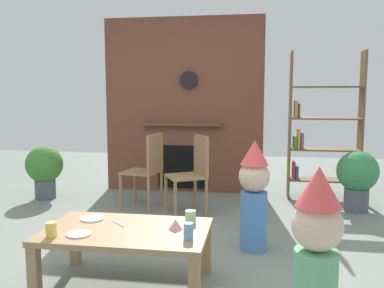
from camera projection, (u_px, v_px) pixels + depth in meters
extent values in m
plane|color=gray|center=(166.00, 266.00, 3.26)|extent=(12.00, 12.00, 0.00)
cube|color=brown|center=(184.00, 106.00, 5.71)|extent=(2.20, 0.18, 2.40)
cube|color=black|center=(183.00, 167.00, 5.72)|extent=(0.70, 0.02, 0.60)
cube|color=brown|center=(182.00, 124.00, 5.60)|extent=(1.10, 0.10, 0.04)
cylinder|color=black|center=(189.00, 80.00, 5.54)|extent=(0.24, 0.04, 0.24)
cube|color=brown|center=(290.00, 126.00, 5.32)|extent=(0.02, 0.28, 1.90)
cube|color=brown|center=(361.00, 127.00, 5.19)|extent=(0.02, 0.28, 1.90)
cube|color=brown|center=(323.00, 180.00, 5.34)|extent=(0.86, 0.28, 0.02)
cube|color=brown|center=(324.00, 149.00, 5.29)|extent=(0.86, 0.28, 0.02)
cube|color=brown|center=(325.00, 119.00, 5.24)|extent=(0.86, 0.28, 0.02)
cube|color=brown|center=(326.00, 87.00, 5.20)|extent=(0.86, 0.28, 0.02)
cube|color=#B23333|center=(294.00, 170.00, 5.38)|extent=(0.03, 0.20, 0.22)
cube|color=#3359A5|center=(297.00, 172.00, 5.38)|extent=(0.03, 0.20, 0.17)
cube|color=#3F8C4C|center=(295.00, 142.00, 5.34)|extent=(0.03, 0.20, 0.16)
cube|color=gold|center=(298.00, 138.00, 5.33)|extent=(0.03, 0.20, 0.25)
cube|color=#8C4C99|center=(302.00, 140.00, 5.32)|extent=(0.03, 0.20, 0.20)
cube|color=#D87F3F|center=(296.00, 109.00, 5.29)|extent=(0.04, 0.20, 0.22)
cube|color=#4C4C51|center=(299.00, 110.00, 5.28)|extent=(0.02, 0.20, 0.18)
cube|color=#9E7A51|center=(126.00, 231.00, 2.87)|extent=(1.15, 0.70, 0.04)
cube|color=#9E7A51|center=(34.00, 274.00, 2.68)|extent=(0.07, 0.07, 0.38)
cube|color=#9E7A51|center=(194.00, 286.00, 2.52)|extent=(0.07, 0.07, 0.38)
cube|color=#9E7A51|center=(75.00, 241.00, 3.28)|extent=(0.07, 0.07, 0.38)
cube|color=#9E7A51|center=(206.00, 249.00, 3.12)|extent=(0.07, 0.07, 0.38)
cylinder|color=#8CD18C|center=(191.00, 217.00, 2.98)|extent=(0.08, 0.08, 0.10)
cylinder|color=#669EE0|center=(188.00, 231.00, 2.65)|extent=(0.06, 0.06, 0.11)
cylinder|color=#F2CC4C|center=(51.00, 230.00, 2.70)|extent=(0.07, 0.07, 0.10)
cylinder|color=white|center=(92.00, 219.00, 3.08)|extent=(0.18, 0.18, 0.01)
cylinder|color=white|center=(79.00, 234.00, 2.74)|extent=(0.16, 0.16, 0.01)
cone|color=pink|center=(176.00, 224.00, 2.85)|extent=(0.10, 0.10, 0.07)
cube|color=silver|center=(118.00, 224.00, 2.97)|extent=(0.12, 0.12, 0.01)
sphere|color=beige|center=(317.00, 226.00, 2.18)|extent=(0.27, 0.27, 0.27)
cone|color=#EA4C4C|center=(319.00, 187.00, 2.16)|extent=(0.25, 0.25, 0.22)
cylinder|color=#4C7FC6|center=(253.00, 221.00, 3.58)|extent=(0.23, 0.23, 0.52)
sphere|color=beige|center=(254.00, 177.00, 3.53)|extent=(0.27, 0.27, 0.27)
cone|color=#EA4C4C|center=(255.00, 153.00, 3.51)|extent=(0.24, 0.24, 0.22)
cube|color=#9E7A51|center=(141.00, 172.00, 4.87)|extent=(0.47, 0.47, 0.02)
cube|color=#9E7A51|center=(155.00, 153.00, 4.78)|extent=(0.10, 0.40, 0.45)
cylinder|color=#9E7A51|center=(135.00, 186.00, 5.13)|extent=(0.04, 0.04, 0.43)
cylinder|color=#9E7A51|center=(121.00, 193.00, 4.79)|extent=(0.04, 0.04, 0.43)
cylinder|color=#9E7A51|center=(161.00, 188.00, 5.01)|extent=(0.04, 0.04, 0.43)
cylinder|color=#9E7A51|center=(149.00, 195.00, 4.67)|extent=(0.04, 0.04, 0.43)
cube|color=#9E7A51|center=(186.00, 176.00, 4.60)|extent=(0.54, 0.54, 0.02)
cube|color=#9E7A51|center=(201.00, 155.00, 4.64)|extent=(0.22, 0.37, 0.45)
cylinder|color=#9E7A51|center=(166.00, 194.00, 4.74)|extent=(0.04, 0.04, 0.43)
cylinder|color=#9E7A51|center=(175.00, 201.00, 4.40)|extent=(0.04, 0.04, 0.43)
cylinder|color=#9E7A51|center=(195.00, 191.00, 4.86)|extent=(0.04, 0.04, 0.43)
cylinder|color=#9E7A51|center=(206.00, 198.00, 4.52)|extent=(0.04, 0.04, 0.43)
cylinder|color=#4C5660|center=(356.00, 200.00, 4.78)|extent=(0.28, 0.28, 0.27)
sphere|color=#36864B|center=(358.00, 171.00, 4.74)|extent=(0.47, 0.47, 0.47)
cylinder|color=#4C5660|center=(45.00, 189.00, 5.37)|extent=(0.26, 0.26, 0.25)
sphere|color=#3D8230|center=(44.00, 164.00, 5.33)|extent=(0.48, 0.48, 0.48)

